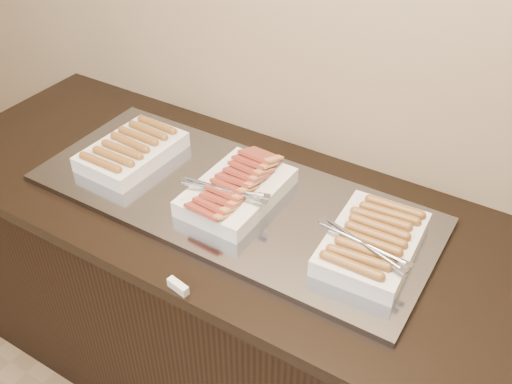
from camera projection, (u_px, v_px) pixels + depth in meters
counter at (239, 305)px, 1.95m from camera, size 2.06×0.76×0.90m
warming_tray at (231, 199)px, 1.68m from camera, size 1.20×0.50×0.02m
dish_left at (132, 150)px, 1.81m from camera, size 0.22×0.32×0.07m
dish_center at (236, 189)px, 1.64m from camera, size 0.27×0.36×0.10m
dish_right at (372, 242)px, 1.47m from camera, size 0.27×0.34×0.08m
label_holder at (178, 286)px, 1.40m from camera, size 0.06×0.03×0.02m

